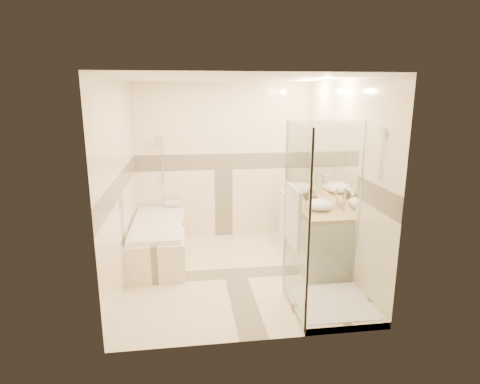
{
  "coord_description": "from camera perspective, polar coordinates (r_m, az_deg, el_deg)",
  "views": [
    {
      "loc": [
        -0.61,
        -4.86,
        2.33
      ],
      "look_at": [
        0.1,
        0.25,
        1.05
      ],
      "focal_mm": 30.0,
      "sensor_mm": 36.0,
      "label": 1
    }
  ],
  "objects": [
    {
      "name": "bathtub",
      "position": [
        5.89,
        -11.53,
        -6.47
      ],
      "size": [
        0.75,
        1.7,
        0.56
      ],
      "color": "beige",
      "rests_on": "ground"
    },
    {
      "name": "faucet_far",
      "position": [
        5.36,
        13.47,
        -0.72
      ],
      "size": [
        0.11,
        0.03,
        0.28
      ],
      "color": "silver",
      "rests_on": "vanity"
    },
    {
      "name": "shower_enclosure",
      "position": [
        4.53,
        11.54,
        -10.1
      ],
      "size": [
        0.96,
        0.93,
        2.04
      ],
      "color": "beige",
      "rests_on": "ground"
    },
    {
      "name": "faucet_near",
      "position": [
        6.15,
        10.58,
        1.38
      ],
      "size": [
        0.12,
        0.03,
        0.29
      ],
      "color": "silver",
      "rests_on": "vanity"
    },
    {
      "name": "vanity",
      "position": [
        5.77,
        10.12,
        -5.57
      ],
      "size": [
        0.58,
        1.62,
        0.85
      ],
      "color": "white",
      "rests_on": "ground"
    },
    {
      "name": "vessel_sink_near",
      "position": [
        6.11,
        8.62,
        0.54
      ],
      "size": [
        0.41,
        0.41,
        0.17
      ],
      "primitive_type": "ellipsoid",
      "color": "white",
      "rests_on": "vanity"
    },
    {
      "name": "folded_towels",
      "position": [
        6.29,
        8.13,
        0.51
      ],
      "size": [
        0.15,
        0.23,
        0.07
      ],
      "primitive_type": "cube",
      "rotation": [
        0.0,
        0.0,
        0.09
      ],
      "color": "silver",
      "rests_on": "vanity"
    },
    {
      "name": "vessel_sink_far",
      "position": [
        5.31,
        11.24,
        -1.73
      ],
      "size": [
        0.36,
        0.36,
        0.14
      ],
      "primitive_type": "ellipsoid",
      "color": "white",
      "rests_on": "vanity"
    },
    {
      "name": "amenity_bottle_b",
      "position": [
        5.74,
        9.74,
        -0.39
      ],
      "size": [
        0.17,
        0.17,
        0.16
      ],
      "primitive_type": "imported",
      "rotation": [
        0.0,
        0.0,
        -0.4
      ],
      "color": "black",
      "rests_on": "vanity"
    },
    {
      "name": "room",
      "position": [
        5.04,
        -0.14,
        1.64
      ],
      "size": [
        2.82,
        3.02,
        2.52
      ],
      "color": "beige",
      "rests_on": "ground"
    },
    {
      "name": "amenity_bottle_a",
      "position": [
        5.48,
        10.63,
        -1.09
      ],
      "size": [
        0.1,
        0.1,
        0.17
      ],
      "primitive_type": "imported",
      "rotation": [
        0.0,
        0.0,
        -0.31
      ],
      "color": "black",
      "rests_on": "vanity"
    },
    {
      "name": "rolled_towel",
      "position": [
        6.48,
        -9.62,
        -1.62
      ],
      "size": [
        0.24,
        0.11,
        0.11
      ],
      "primitive_type": "cylinder",
      "rotation": [
        0.0,
        1.57,
        0.0
      ],
      "color": "silver",
      "rests_on": "bathtub"
    }
  ]
}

